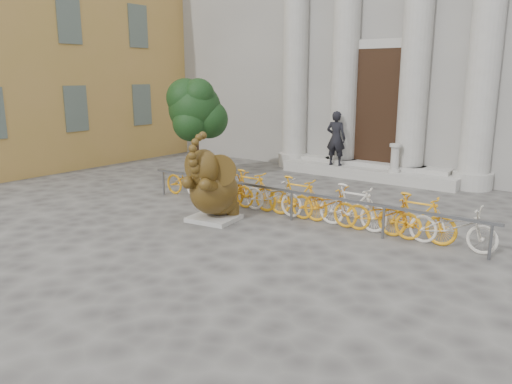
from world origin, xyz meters
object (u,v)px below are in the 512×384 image
Objects in this scene: tree at (195,110)px; bike_rack at (297,198)px; elephant_statue at (213,189)px; pedestrian at (336,138)px.

bike_rack is at bearing -19.50° from tree.
tree is at bearing 130.35° from elephant_statue.
bike_rack is (1.44, 1.40, -0.27)m from elephant_statue.
elephant_statue is at bearing -42.02° from tree.
tree is (-4.94, 1.75, 1.78)m from bike_rack.
elephant_statue is 6.64m from pedestrian.
elephant_statue is 0.23× the size of bike_rack.
elephant_statue is at bearing -135.83° from bike_rack.
tree is at bearing 40.27° from pedestrian.
pedestrian is at bearing 85.15° from elephant_statue.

